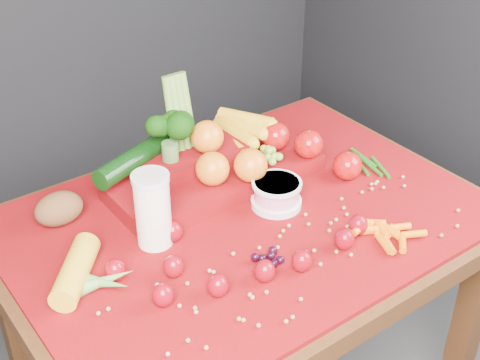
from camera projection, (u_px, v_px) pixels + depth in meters
table at (245, 252)px, 1.59m from camera, size 1.10×0.80×0.75m
red_cloth at (245, 218)px, 1.53m from camera, size 1.05×0.75×0.01m
milk_glass at (153, 207)px, 1.40m from camera, size 0.08×0.08×0.17m
yogurt_bowl at (277, 193)px, 1.55m from camera, size 0.12×0.12×0.06m
strawberry_scatter at (237, 259)px, 1.36m from camera, size 0.54×0.28×0.05m
dark_grape_cluster at (268, 257)px, 1.39m from camera, size 0.06×0.05×0.03m
soybean_scatter at (302, 260)px, 1.39m from camera, size 0.84×0.24×0.01m
corn_ear at (92, 279)px, 1.32m from camera, size 0.25×0.26×0.06m
potato at (59, 209)px, 1.49m from camera, size 0.11×0.08×0.08m
baby_carrot_pile at (385, 233)px, 1.45m from camera, size 0.18×0.18×0.03m
green_bean_pile at (367, 164)px, 1.71m from camera, size 0.14×0.12×0.01m
produce_mound at (218, 161)px, 1.62m from camera, size 0.60×0.36×0.27m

